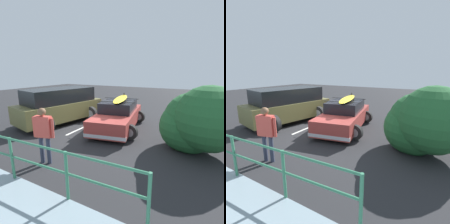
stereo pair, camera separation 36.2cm
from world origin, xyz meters
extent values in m
cube|color=#28282B|center=(0.00, 0.00, -0.01)|extent=(44.00, 44.00, 0.02)
cube|color=silver|center=(0.94, -0.63, 0.00)|extent=(0.12, 3.97, 0.00)
cube|color=#9E3833|center=(-0.64, -0.63, 0.52)|extent=(2.49, 4.43, 0.67)
cube|color=black|center=(-0.61, -0.80, 1.10)|extent=(1.86, 2.26, 0.49)
cube|color=silver|center=(-1.05, 1.37, 0.30)|extent=(1.71, 0.44, 0.14)
cube|color=silver|center=(-0.23, -2.64, 0.30)|extent=(1.71, 0.44, 0.14)
cylinder|color=black|center=(-1.75, 0.46, 0.33)|extent=(0.65, 0.18, 0.65)
cylinder|color=#99999E|center=(-1.75, 0.46, 0.33)|extent=(0.36, 0.19, 0.36)
cylinder|color=black|center=(-0.05, 0.81, 0.33)|extent=(0.65, 0.18, 0.65)
cylinder|color=#99999E|center=(-0.05, 0.81, 0.33)|extent=(0.36, 0.19, 0.36)
cylinder|color=black|center=(-1.23, -2.08, 0.33)|extent=(0.65, 0.18, 0.65)
cylinder|color=#99999E|center=(-1.23, -2.08, 0.33)|extent=(0.36, 0.19, 0.36)
cylinder|color=black|center=(0.46, -1.73, 0.33)|extent=(0.65, 0.18, 0.65)
cylinder|color=#99999E|center=(0.46, -1.73, 0.33)|extent=(0.36, 0.19, 0.36)
cylinder|color=black|center=(-0.72, -0.26, 1.39)|extent=(1.75, 0.38, 0.03)
cylinder|color=black|center=(-0.50, -1.34, 1.39)|extent=(1.75, 0.38, 0.03)
ellipsoid|color=yellow|center=(-0.67, -0.89, 1.45)|extent=(1.24, 2.75, 0.09)
cone|color=black|center=(-0.38, -1.93, 1.56)|extent=(0.10, 0.10, 0.14)
cube|color=brown|center=(2.51, -0.02, 0.70)|extent=(2.72, 4.81, 0.89)
cube|color=black|center=(2.51, -0.02, 1.51)|extent=(2.37, 3.80, 0.73)
cylinder|color=black|center=(2.01, -2.33, 0.80)|extent=(0.74, 0.33, 0.72)
cylinder|color=black|center=(1.90, 1.50, 0.40)|extent=(0.80, 0.22, 0.80)
cylinder|color=#99999E|center=(1.90, 1.50, 0.40)|extent=(0.44, 0.23, 0.44)
cylinder|color=black|center=(3.70, 1.11, 0.40)|extent=(0.80, 0.22, 0.80)
cylinder|color=#99999E|center=(3.70, 1.11, 0.40)|extent=(0.44, 0.23, 0.44)
cylinder|color=black|center=(1.33, -1.16, 0.40)|extent=(0.80, 0.22, 0.80)
cylinder|color=#99999E|center=(1.33, -1.16, 0.40)|extent=(0.44, 0.23, 0.44)
cylinder|color=black|center=(3.12, -1.55, 0.40)|extent=(0.80, 0.22, 0.80)
cylinder|color=#99999E|center=(3.12, -1.55, 0.40)|extent=(0.44, 0.23, 0.44)
cylinder|color=#33384C|center=(-0.29, 3.39, 0.43)|extent=(0.12, 0.12, 0.86)
cylinder|color=#33384C|center=(-0.06, 3.45, 0.43)|extent=(0.12, 0.12, 0.86)
cube|color=#DB4C42|center=(-0.17, 3.42, 1.18)|extent=(0.54, 0.33, 0.64)
sphere|color=brown|center=(-0.17, 3.42, 1.63)|extent=(0.23, 0.23, 0.23)
cylinder|color=#DB4C42|center=(-0.46, 3.34, 1.15)|extent=(0.09, 0.09, 0.61)
cylinder|color=#DB4C42|center=(0.11, 3.51, 1.15)|extent=(0.09, 0.09, 0.61)
cylinder|color=#387F5B|center=(-3.64, 4.23, 0.57)|extent=(0.07, 0.07, 1.15)
cylinder|color=#387F5B|center=(-1.85, 4.31, 0.57)|extent=(0.07, 0.07, 1.15)
cylinder|color=#387F5B|center=(-0.06, 4.39, 0.57)|extent=(0.07, 0.07, 1.15)
cylinder|color=brown|center=(-3.95, 0.23, 0.19)|extent=(0.38, 0.38, 0.39)
sphere|color=#235B2D|center=(-3.97, 0.31, 0.81)|extent=(1.79, 1.79, 1.79)
sphere|color=#235B2D|center=(-4.03, 0.56, 1.35)|extent=(1.31, 1.31, 1.31)
sphere|color=#235B2D|center=(-3.97, 0.29, 1.16)|extent=(1.78, 1.78, 1.78)
sphere|color=#235B2D|center=(-3.80, 0.26, 0.83)|extent=(1.85, 1.85, 1.85)
sphere|color=#235B2D|center=(-4.48, 0.53, 1.27)|extent=(2.18, 2.18, 2.18)
sphere|color=#235B2D|center=(-4.00, 0.08, 1.04)|extent=(2.05, 2.05, 2.05)
camera|label=1|loc=(-4.29, 6.80, 2.80)|focal=28.00mm
camera|label=2|loc=(-4.61, 6.63, 2.80)|focal=28.00mm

